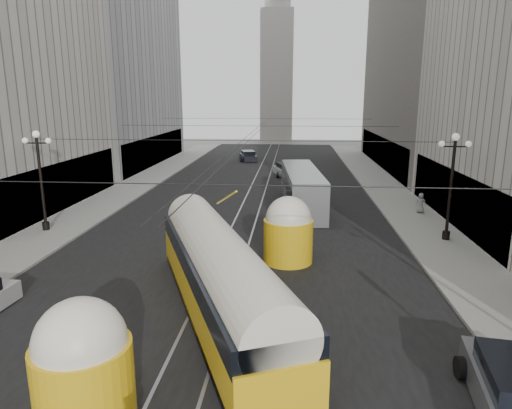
% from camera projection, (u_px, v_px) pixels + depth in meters
% --- Properties ---
extents(road, '(20.00, 85.00, 0.02)m').
position_uv_depth(road, '(257.00, 190.00, 42.69)').
color(road, black).
rests_on(road, ground).
extents(sidewalk_left, '(4.00, 72.00, 0.15)m').
position_uv_depth(sidewalk_left, '(144.00, 181.00, 47.01)').
color(sidewalk_left, gray).
rests_on(sidewalk_left, ground).
extents(sidewalk_right, '(4.00, 72.00, 0.15)m').
position_uv_depth(sidewalk_right, '(381.00, 185.00, 45.12)').
color(sidewalk_right, gray).
rests_on(sidewalk_right, ground).
extents(rail_left, '(0.12, 85.00, 0.04)m').
position_uv_depth(rail_left, '(249.00, 190.00, 42.75)').
color(rail_left, gray).
rests_on(rail_left, ground).
extents(rail_right, '(0.12, 85.00, 0.04)m').
position_uv_depth(rail_right, '(265.00, 191.00, 42.63)').
color(rail_right, gray).
rests_on(rail_right, ground).
extents(building_left_far, '(12.60, 28.60, 28.60)m').
position_uv_depth(building_left_far, '(105.00, 49.00, 56.00)').
color(building_left_far, '#999999').
rests_on(building_left_far, ground).
extents(building_right_far, '(12.60, 32.60, 32.60)m').
position_uv_depth(building_right_far, '(441.00, 27.00, 52.39)').
color(building_right_far, '#514C47').
rests_on(building_right_far, ground).
extents(distant_tower, '(6.00, 6.00, 31.36)m').
position_uv_depth(distant_tower, '(277.00, 62.00, 85.31)').
color(distant_tower, '#B2AFA8').
rests_on(distant_tower, ground).
extents(lamppost_left_mid, '(1.86, 0.44, 6.37)m').
position_uv_depth(lamppost_left_mid, '(40.00, 175.00, 28.76)').
color(lamppost_left_mid, black).
rests_on(lamppost_left_mid, sidewalk_left).
extents(lamppost_right_mid, '(1.86, 0.44, 6.37)m').
position_uv_depth(lamppost_right_mid, '(451.00, 181.00, 26.77)').
color(lamppost_right_mid, black).
rests_on(lamppost_right_mid, sidewalk_right).
extents(catenary, '(25.00, 72.00, 0.23)m').
position_uv_depth(catenary, '(258.00, 128.00, 40.35)').
color(catenary, black).
rests_on(catenary, ground).
extents(streetcar, '(7.82, 15.35, 3.59)m').
position_uv_depth(streetcar, '(220.00, 274.00, 17.90)').
color(streetcar, gold).
rests_on(streetcar, ground).
extents(city_bus, '(3.45, 12.06, 3.02)m').
position_uv_depth(city_bus, '(302.00, 187.00, 35.65)').
color(city_bus, gray).
rests_on(city_bus, ground).
extents(sedan_white_far, '(3.09, 4.80, 1.41)m').
position_uv_depth(sedan_white_far, '(286.00, 170.00, 50.52)').
color(sedan_white_far, silver).
rests_on(sedan_white_far, ground).
extents(sedan_dark_far, '(2.87, 4.69, 1.38)m').
position_uv_depth(sedan_dark_far, '(248.00, 156.00, 62.28)').
color(sedan_dark_far, black).
rests_on(sedan_dark_far, ground).
extents(pedestrian_crossing_a, '(0.60, 0.66, 1.51)m').
position_uv_depth(pedestrian_crossing_a, '(58.00, 382.00, 12.80)').
color(pedestrian_crossing_a, black).
rests_on(pedestrian_crossing_a, ground).
extents(pedestrian_sidewalk_right, '(0.85, 0.69, 1.50)m').
position_uv_depth(pedestrian_sidewalk_right, '(421.00, 203.00, 33.67)').
color(pedestrian_sidewalk_right, gray).
rests_on(pedestrian_sidewalk_right, sidewalk_right).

